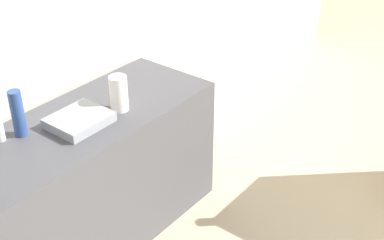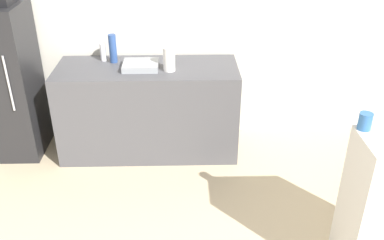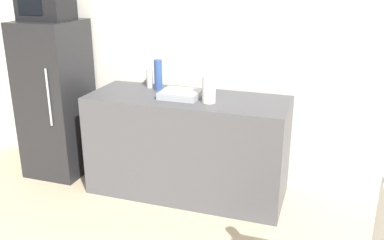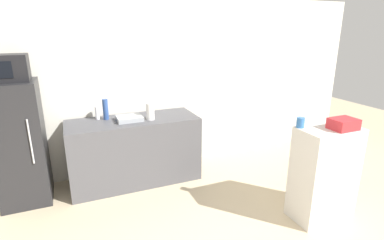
% 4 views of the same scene
% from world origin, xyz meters
% --- Properties ---
extents(wall_back, '(8.00, 0.06, 2.60)m').
position_xyz_m(wall_back, '(0.00, 3.32, 1.30)').
color(wall_back, silver).
rests_on(wall_back, ground_plane).
extents(counter, '(1.79, 0.69, 0.93)m').
position_xyz_m(counter, '(-0.09, 2.91, 0.47)').
color(counter, '#4C4C51').
rests_on(counter, ground_plane).
extents(sink_basin, '(0.34, 0.29, 0.06)m').
position_xyz_m(sink_basin, '(-0.15, 2.88, 0.96)').
color(sink_basin, '#9EA3A8').
rests_on(sink_basin, counter).
extents(bottle_tall, '(0.07, 0.07, 0.28)m').
position_xyz_m(bottle_tall, '(-0.43, 3.06, 1.07)').
color(bottle_tall, '#2D4C8C').
rests_on(bottle_tall, counter).
extents(paper_towel_roll, '(0.11, 0.11, 0.23)m').
position_xyz_m(paper_towel_roll, '(0.13, 2.82, 1.04)').
color(paper_towel_roll, white).
rests_on(paper_towel_roll, counter).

